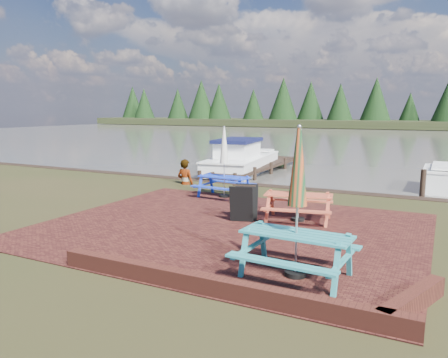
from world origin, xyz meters
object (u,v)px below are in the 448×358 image
object	(u,v)px
picnic_table_teal	(297,226)
picnic_table_blue	(224,173)
picnic_table_red	(299,190)
chalkboard	(244,203)
boat_jetty	(241,161)
jetty	(258,166)
person	(185,160)

from	to	relation	value
picnic_table_teal	picnic_table_blue	bearing A→B (deg)	130.36
picnic_table_blue	picnic_table_red	bearing A→B (deg)	-27.52
picnic_table_blue	chalkboard	distance (m)	3.18
picnic_table_teal	boat_jetty	xyz separation A→B (m)	(-6.70, 12.38, -0.56)
jetty	person	xyz separation A→B (m)	(-0.82, -5.36, 0.85)
picnic_table_blue	boat_jetty	distance (m)	7.25
picnic_table_red	person	distance (m)	6.62
picnic_table_teal	boat_jetty	world-z (taller)	picnic_table_teal
picnic_table_red	boat_jetty	xyz separation A→B (m)	(-5.59, 8.68, -0.48)
boat_jetty	picnic_table_teal	bearing A→B (deg)	-68.48
picnic_table_teal	jetty	bearing A→B (deg)	118.51
chalkboard	person	xyz separation A→B (m)	(-4.37, 4.18, 0.47)
person	boat_jetty	bearing A→B (deg)	-86.86
picnic_table_red	picnic_table_blue	distance (m)	3.64
picnic_table_red	picnic_table_blue	world-z (taller)	picnic_table_red
jetty	boat_jetty	size ratio (longest dim) A/B	1.39
chalkboard	picnic_table_blue	bearing A→B (deg)	110.51
picnic_table_red	jetty	xyz separation A→B (m)	(-4.80, 8.87, -0.72)
chalkboard	jetty	distance (m)	10.18
picnic_table_teal	person	world-z (taller)	picnic_table_teal
picnic_table_blue	jetty	xyz separation A→B (m)	(-1.69, 6.98, -0.70)
chalkboard	boat_jetty	xyz separation A→B (m)	(-4.35, 9.35, -0.14)
picnic_table_teal	boat_jetty	bearing A→B (deg)	121.77
boat_jetty	person	xyz separation A→B (m)	(-0.02, -5.17, 0.61)
picnic_table_blue	jetty	world-z (taller)	picnic_table_blue
picnic_table_teal	jetty	distance (m)	13.90
picnic_table_teal	picnic_table_red	distance (m)	3.85
picnic_table_red	boat_jetty	size ratio (longest dim) A/B	0.36
chalkboard	person	size ratio (longest dim) A/B	0.50
jetty	picnic_table_blue	bearing A→B (deg)	-76.36
chalkboard	boat_jetty	bearing A→B (deg)	99.40
picnic_table_red	jetty	world-z (taller)	picnic_table_red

